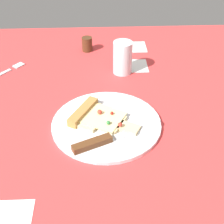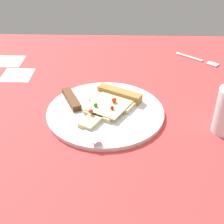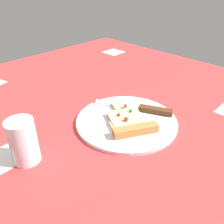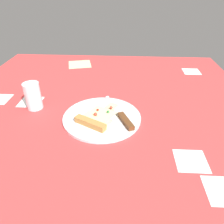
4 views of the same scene
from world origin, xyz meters
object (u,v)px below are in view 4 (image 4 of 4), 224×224
object	(u,v)px
drinking_glass	(33,96)
napkin	(80,64)
pizza_slice	(98,118)
knife	(121,115)
plate	(102,117)

from	to	relation	value
drinking_glass	napkin	size ratio (longest dim) A/B	0.82
pizza_slice	napkin	bearing A→B (deg)	135.94
pizza_slice	napkin	xyz separation A→B (cm)	(17.86, -58.76, -1.60)
knife	plate	bearing A→B (deg)	159.42
knife	pizza_slice	bearing A→B (deg)	174.05
knife	napkin	world-z (taller)	knife
plate	drinking_glass	bearing A→B (deg)	-12.59
plate	drinking_glass	distance (cm)	28.60
knife	drinking_glass	size ratio (longest dim) A/B	2.13
plate	drinking_glass	world-z (taller)	drinking_glass
knife	drinking_glass	distance (cm)	35.07
knife	napkin	xyz separation A→B (cm)	(26.02, -56.01, -1.41)
plate	drinking_glass	size ratio (longest dim) A/B	2.70
plate	drinking_glass	xyz separation A→B (cm)	(27.52, -6.14, 4.83)
knife	drinking_glass	xyz separation A→B (cm)	(34.41, -5.66, 3.72)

